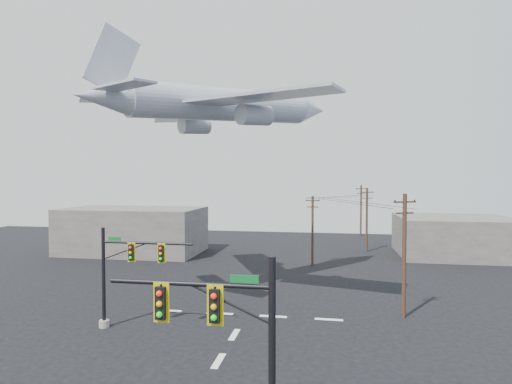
% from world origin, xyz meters
% --- Properties ---
extents(lane_markings, '(14.00, 21.20, 0.01)m').
position_xyz_m(lane_markings, '(0.00, 5.33, 0.01)').
color(lane_markings, white).
rests_on(lane_markings, ground).
extents(signal_mast_near, '(6.29, 0.82, 7.45)m').
position_xyz_m(signal_mast_near, '(2.82, -4.25, 3.95)').
color(signal_mast_near, gray).
rests_on(signal_mast_near, ground).
extents(signal_mast_far, '(6.62, 0.74, 6.77)m').
position_xyz_m(signal_mast_far, '(-7.63, 7.82, 3.64)').
color(signal_mast_far, gray).
rests_on(signal_mast_far, ground).
extents(utility_pole_a, '(1.68, 0.86, 8.98)m').
position_xyz_m(utility_pole_a, '(11.33, 13.37, 4.69)').
color(utility_pole_a, '#482D1E').
rests_on(utility_pole_a, ground).
extents(utility_pole_b, '(1.62, 0.34, 8.01)m').
position_xyz_m(utility_pole_b, '(4.11, 30.44, 4.19)').
color(utility_pole_b, '#482D1E').
rests_on(utility_pole_b, ground).
extents(utility_pole_c, '(1.77, 0.45, 8.68)m').
position_xyz_m(utility_pole_c, '(11.03, 41.13, 4.54)').
color(utility_pole_c, '#482D1E').
rests_on(utility_pole_c, ground).
extents(utility_pole_d, '(1.82, 0.30, 8.78)m').
position_xyz_m(utility_pole_d, '(11.38, 56.93, 4.60)').
color(utility_pole_d, '#482D1E').
rests_on(utility_pole_d, ground).
extents(power_lines, '(8.82, 43.57, 0.38)m').
position_xyz_m(power_lines, '(8.85, 34.77, 7.91)').
color(power_lines, black).
extents(airliner, '(20.80, 22.13, 6.90)m').
position_xyz_m(airliner, '(-2.92, 17.39, 16.32)').
color(airliner, '#A9ADB5').
extents(building_left, '(18.00, 10.00, 6.00)m').
position_xyz_m(building_left, '(-20.00, 35.00, 3.00)').
color(building_left, slate).
rests_on(building_left, ground).
extents(building_right, '(14.00, 12.00, 5.00)m').
position_xyz_m(building_right, '(22.00, 40.00, 2.50)').
color(building_right, slate).
rests_on(building_right, ground).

